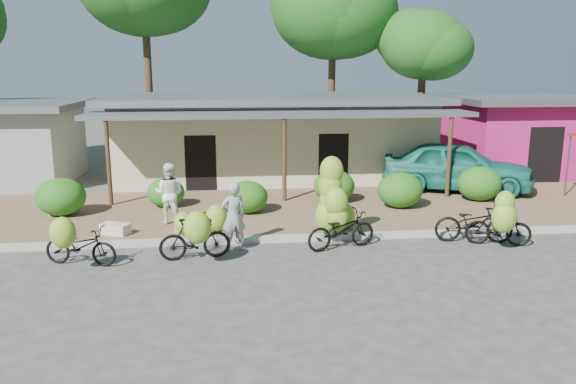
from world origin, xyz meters
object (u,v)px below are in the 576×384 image
object	(u,v)px
bike_right	(500,222)
teal_van	(457,166)
sack_near	(190,224)
sack_far	(115,229)
bike_left	(195,236)
bike_center	(336,213)
bystander	(169,193)
bike_far_left	(78,244)
vendor	(233,217)
tree_center_right	(329,8)
tree_near_right	(419,43)
bike_far_right	(474,223)

from	to	relation	value
bike_right	teal_van	bearing A→B (deg)	4.64
sack_near	sack_far	world-z (taller)	sack_near
bike_left	sack_near	size ratio (longest dim) A/B	2.03
bike_center	bystander	world-z (taller)	bike_center
sack_far	bike_far_left	bearing A→B (deg)	-101.18
teal_van	sack_far	bearing A→B (deg)	132.76
sack_near	bystander	world-z (taller)	bystander
vendor	tree_center_right	bearing A→B (deg)	-126.72
tree_near_right	bike_far_right	distance (m)	14.46
sack_far	vendor	xyz separation A→B (m)	(3.09, -1.38, 0.60)
bike_far_left	sack_near	xyz separation A→B (m)	(2.37, 2.34, -0.27)
bike_far_left	sack_far	distance (m)	2.19
tree_near_right	bike_far_right	xyz separation A→B (m)	(-2.90, -13.23, -5.06)
sack_near	sack_far	bearing A→B (deg)	-174.04
sack_near	vendor	bearing A→B (deg)	-54.11
bike_center	bike_right	size ratio (longest dim) A/B	1.34
bike_left	sack_near	distance (m)	2.30
bike_center	bystander	distance (m)	4.87
bike_center	bike_right	bearing A→B (deg)	-116.22
teal_van	sack_near	bearing A→B (deg)	135.63
sack_far	bike_left	bearing A→B (deg)	-43.05
tree_center_right	bystander	xyz separation A→B (m)	(-6.82, -12.90, -6.35)
tree_center_right	bystander	bearing A→B (deg)	-117.87
tree_near_right	bike_far_right	size ratio (longest dim) A/B	3.46
bike_far_left	bike_right	bearing A→B (deg)	-72.49
bike_far_left	bystander	bearing A→B (deg)	-13.56
bike_right	bike_far_left	bearing A→B (deg)	109.23
tree_near_right	bike_far_left	xyz separation A→B (m)	(-12.58, -13.99, -5.04)
bike_far_left	sack_far	xyz separation A→B (m)	(0.42, 2.13, -0.28)
bike_far_left	bystander	world-z (taller)	bystander
tree_center_right	bike_far_left	size ratio (longest dim) A/B	5.28
tree_center_right	sack_far	size ratio (longest dim) A/B	12.87
tree_center_right	sack_far	distance (m)	17.57
bike_right	bike_far_right	xyz separation A→B (m)	(-0.44, 0.52, -0.15)
tree_near_right	sack_near	world-z (taller)	tree_near_right
bike_left	bike_right	xyz separation A→B (m)	(7.50, 0.17, 0.06)
bystander	vendor	bearing A→B (deg)	141.87
bike_left	sack_far	size ratio (longest dim) A/B	2.30
bike_center	bike_left	bearing A→B (deg)	85.30
bike_right	bystander	distance (m)	8.84
vendor	bystander	world-z (taller)	bystander
bike_center	bike_far_right	distance (m)	3.62
bike_center	bike_right	world-z (taller)	bike_center
bystander	bike_far_right	bearing A→B (deg)	178.74
bike_far_left	bystander	distance (m)	3.59
bike_left	teal_van	bearing A→B (deg)	-63.89
tree_center_right	teal_van	size ratio (longest dim) A/B	1.87
vendor	sack_near	bearing A→B (deg)	-72.44
tree_center_right	bike_left	bearing A→B (deg)	-110.53
tree_near_right	teal_van	size ratio (longest dim) A/B	1.39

